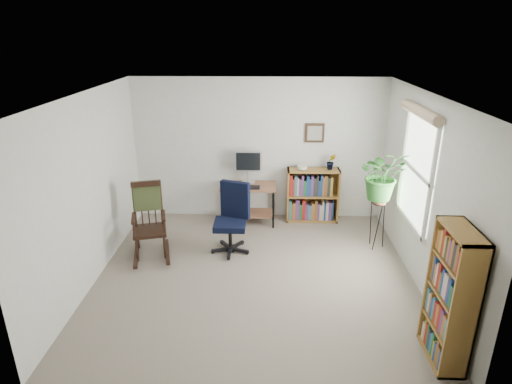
{
  "coord_description": "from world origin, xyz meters",
  "views": [
    {
      "loc": [
        0.16,
        -4.98,
        3.11
      ],
      "look_at": [
        0.0,
        0.4,
        1.05
      ],
      "focal_mm": 30.0,
      "sensor_mm": 36.0,
      "label": 1
    }
  ],
  "objects_px": {
    "rocking_chair": "(149,221)",
    "tall_bookshelf": "(451,297)",
    "desk": "(248,204)",
    "office_chair": "(230,219)",
    "low_bookshelf": "(312,195)"
  },
  "relations": [
    {
      "from": "rocking_chair",
      "to": "low_bookshelf",
      "type": "bearing_deg",
      "value": 13.8
    },
    {
      "from": "desk",
      "to": "low_bookshelf",
      "type": "relative_size",
      "value": 1.01
    },
    {
      "from": "desk",
      "to": "office_chair",
      "type": "distance_m",
      "value": 1.08
    },
    {
      "from": "rocking_chair",
      "to": "low_bookshelf",
      "type": "relative_size",
      "value": 1.2
    },
    {
      "from": "office_chair",
      "to": "rocking_chair",
      "type": "relative_size",
      "value": 0.95
    },
    {
      "from": "rocking_chair",
      "to": "tall_bookshelf",
      "type": "distance_m",
      "value": 3.97
    },
    {
      "from": "low_bookshelf",
      "to": "desk",
      "type": "bearing_deg",
      "value": -173.74
    },
    {
      "from": "office_chair",
      "to": "rocking_chair",
      "type": "bearing_deg",
      "value": -152.94
    },
    {
      "from": "desk",
      "to": "rocking_chair",
      "type": "distance_m",
      "value": 1.83
    },
    {
      "from": "desk",
      "to": "tall_bookshelf",
      "type": "relative_size",
      "value": 0.65
    },
    {
      "from": "desk",
      "to": "rocking_chair",
      "type": "xyz_separation_m",
      "value": [
        -1.35,
        -1.21,
        0.22
      ]
    },
    {
      "from": "low_bookshelf",
      "to": "tall_bookshelf",
      "type": "distance_m",
      "value": 3.45
    },
    {
      "from": "desk",
      "to": "tall_bookshelf",
      "type": "distance_m",
      "value": 3.82
    },
    {
      "from": "office_chair",
      "to": "tall_bookshelf",
      "type": "relative_size",
      "value": 0.74
    },
    {
      "from": "tall_bookshelf",
      "to": "rocking_chair",
      "type": "bearing_deg",
      "value": 150.29
    }
  ]
}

